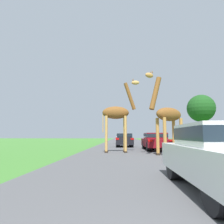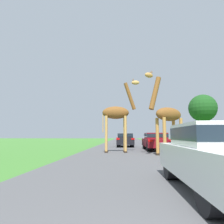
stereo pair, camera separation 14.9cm
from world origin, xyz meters
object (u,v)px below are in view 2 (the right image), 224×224
at_px(giraffe_near_road, 117,115).
at_px(giraffe_companion, 167,116).
at_px(car_queue_left, 124,138).
at_px(tree_left_edge, 203,108).
at_px(car_far_ahead, 125,140).
at_px(car_lead_maroon, 224,155).
at_px(car_queue_right, 156,141).

height_order(giraffe_near_road, giraffe_companion, giraffe_near_road).
relative_size(car_queue_left, tree_left_edge, 0.62).
distance_m(giraffe_companion, tree_left_edge, 23.64).
distance_m(car_far_ahead, tree_left_edge, 18.08).
relative_size(car_lead_maroon, car_queue_left, 0.85).
bearing_deg(car_queue_right, car_lead_maroon, -92.41).
bearing_deg(car_queue_left, car_queue_right, -78.48).
bearing_deg(giraffe_near_road, car_queue_left, 173.50).
xyz_separation_m(giraffe_near_road, car_far_ahead, (0.61, 7.39, -1.83)).
bearing_deg(giraffe_companion, car_far_ahead, -17.32).
bearing_deg(car_lead_maroon, giraffe_near_road, 104.64).
xyz_separation_m(giraffe_companion, car_queue_left, (-2.51, 16.25, -1.55)).
bearing_deg(tree_left_edge, car_queue_right, -121.71).
bearing_deg(giraffe_companion, car_queue_right, -31.47).
bearing_deg(car_lead_maroon, car_queue_left, 94.65).
relative_size(giraffe_companion, car_queue_left, 1.02).
height_order(car_queue_right, tree_left_edge, tree_left_edge).
distance_m(car_queue_right, car_queue_left, 12.29).
xyz_separation_m(giraffe_companion, car_queue_right, (-0.06, 4.21, -1.56)).
bearing_deg(car_queue_right, car_far_ahead, 115.73).
height_order(giraffe_companion, car_far_ahead, giraffe_companion).
bearing_deg(giraffe_near_road, car_lead_maroon, 10.26).
bearing_deg(tree_left_edge, car_far_ahead, -137.11).
height_order(car_lead_maroon, tree_left_edge, tree_left_edge).
xyz_separation_m(giraffe_near_road, tree_left_edge, (13.37, 19.25, 2.99)).
xyz_separation_m(car_lead_maroon, car_queue_right, (0.50, 11.97, -0.01)).
distance_m(car_queue_left, tree_left_edge, 14.51).
relative_size(giraffe_companion, car_lead_maroon, 1.21).
distance_m(giraffe_near_road, car_lead_maroon, 10.00).
xyz_separation_m(car_queue_right, car_queue_left, (-2.46, 12.04, 0.01)).
relative_size(car_queue_left, car_far_ahead, 1.11).
bearing_deg(car_far_ahead, car_queue_left, 90.59).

